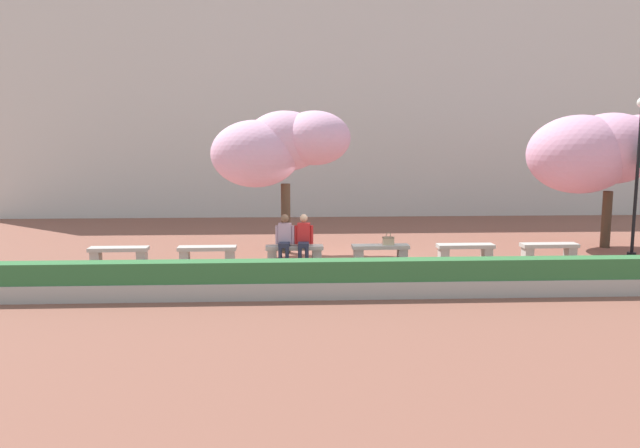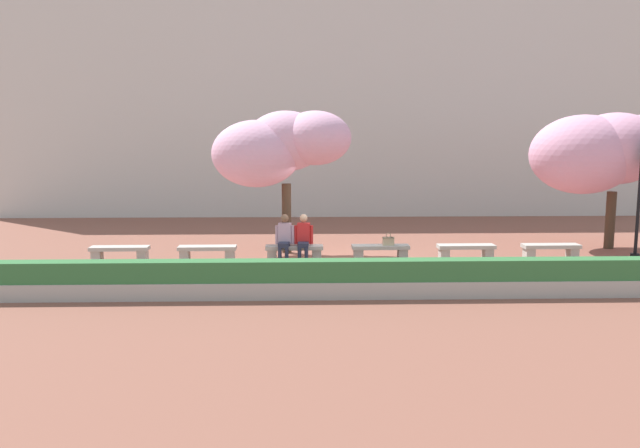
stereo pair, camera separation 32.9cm
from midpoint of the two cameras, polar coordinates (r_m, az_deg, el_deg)
name	(u,v)px [view 2 (the right image)]	position (r m, az deg, el deg)	size (l,w,h in m)	color
ground_plane	(337,262)	(16.79, 2.17, -3.47)	(100.00, 100.00, 0.00)	brown
building_facade	(323,103)	(27.73, 0.64, 11.01)	(28.00, 4.00, 9.54)	beige
stone_bench_west_end	(120,252)	(17.34, -17.32, -2.48)	(1.54, 0.44, 0.45)	#ADA89E
stone_bench_near_west	(207,252)	(16.86, -9.71, -2.51)	(1.54, 0.44, 0.45)	#ADA89E
stone_bench_center	(294,251)	(16.69, -1.80, -2.51)	(1.54, 0.44, 0.45)	#ADA89E
stone_bench_near_east	(380,251)	(16.85, 6.11, -2.45)	(1.54, 0.44, 0.45)	#ADA89E
stone_bench_east_end	(466,250)	(17.31, 13.74, -2.35)	(1.54, 0.44, 0.45)	#ADA89E
stone_bench_far_east	(551,250)	(18.07, 20.84, -2.22)	(1.54, 0.44, 0.45)	#ADA89E
person_seated_left	(284,237)	(16.57, -2.70, -1.17)	(0.51, 0.70, 1.29)	black
person_seated_right	(303,237)	(16.57, -0.95, -1.16)	(0.51, 0.70, 1.29)	black
handbag	(388,240)	(16.80, 6.83, -1.51)	(0.30, 0.15, 0.34)	tan
cherry_tree_main	(281,146)	(17.66, -3.03, 7.13)	(3.92, 2.30, 4.06)	#473323
cherry_tree_secondary	(608,151)	(20.40, 25.27, 6.09)	(4.61, 2.68, 4.03)	#473323
planter_hedge_foreground	(348,279)	(13.11, 3.26, -5.06)	(15.48, 0.50, 0.80)	#ADA89E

